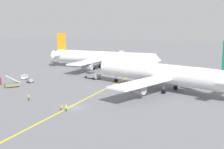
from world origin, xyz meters
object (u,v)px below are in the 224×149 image
Objects in this scene: pushback_tug at (92,75)px; ground_crew_marshaller_foreground at (66,108)px; airliner_at_gate_left at (103,58)px; gse_stair_truck_yellow at (12,84)px; gse_baggage_cart_trailing at (25,77)px; jet_bridge at (119,55)px; airliner_being_pushed at (162,74)px; gse_gpu_cart_small at (30,81)px; ground_crew_wing_walker_right at (61,107)px; ground_crew_ramp_agent_by_cones at (29,97)px.

pushback_tug reaches higher than ground_crew_marshaller_foreground.
airliner_at_gate_left is 48.23m from gse_stair_truck_yellow.
airliner_at_gate_left reaches higher than ground_crew_marshaller_foreground.
jet_bridge is at bearing 70.67° from gse_baggage_cart_trailing.
airliner_being_pushed reaches higher than ground_crew_marshaller_foreground.
gse_baggage_cart_trailing is at bearing 106.27° from gse_stair_truck_yellow.
gse_baggage_cart_trailing is at bearing -120.00° from airliner_at_gate_left.
ground_crew_marshaller_foreground is (28.59, -19.69, -0.17)m from gse_stair_truck_yellow.
gse_gpu_cart_small reaches higher than ground_crew_wing_walker_right.
pushback_tug is 2.97× the size of gse_baggage_cart_trailing.
gse_gpu_cart_small is 37.67m from ground_crew_wing_walker_right.
gse_gpu_cart_small reaches higher than ground_crew_ramp_agent_by_cones.
ground_crew_marshaller_foreground is (27.04, -27.65, 0.07)m from gse_gpu_cart_small.
pushback_tug is 29.28m from gse_stair_truck_yellow.
airliner_being_pushed reaches higher than airliner_at_gate_left.
pushback_tug is at bearing 48.97° from gse_stair_truck_yellow.
gse_baggage_cart_trailing is 45.97m from ground_crew_marshaller_foreground.
gse_baggage_cart_trailing is (-50.42, 3.61, -4.38)m from airliner_being_pushed.
gse_stair_truck_yellow reaches higher than pushback_tug.
ground_crew_wing_walker_right is at bearing -46.87° from gse_gpu_cart_small.
pushback_tug is 35.79m from ground_crew_ramp_agent_by_cones.
gse_stair_truck_yellow is at bearing -101.06° from gse_gpu_cart_small.
gse_stair_truck_yellow is 2.74× the size of ground_crew_ramp_agent_by_cones.
airliner_being_pushed is at bearing -4.10° from gse_baggage_cart_trailing.
airliner_at_gate_left is 24.21m from pushback_tug.
ground_crew_wing_walker_right is at bearing -123.80° from airliner_being_pushed.
jet_bridge is at bearing 117.09° from airliner_being_pushed.
gse_stair_truck_yellow is 13.49m from gse_baggage_cart_trailing.
ground_crew_ramp_agent_by_cones is 1.03× the size of ground_crew_marshaller_foreground.
gse_gpu_cart_small is 7.31m from gse_baggage_cart_trailing.
airliner_at_gate_left is 31.37× the size of ground_crew_ramp_agent_by_cones.
airliner_at_gate_left is 20.31× the size of gse_gpu_cart_small.
gse_gpu_cart_small is 1.63× the size of ground_crew_wing_walker_right.
ground_crew_ramp_agent_by_cones is at bearing -97.34° from pushback_tug.
pushback_tug is (4.13, -23.54, -3.87)m from airliner_at_gate_left.
ground_crew_ramp_agent_by_cones reaches higher than ground_crew_marshaller_foreground.
jet_bridge reaches higher than pushback_tug.
ground_crew_marshaller_foreground is at bearing -45.64° from gse_gpu_cart_small.
gse_gpu_cart_small is at bearing -43.10° from gse_baggage_cart_trailing.
jet_bridge is (14.42, 61.33, 3.32)m from gse_gpu_cart_small.
airliner_being_pushed is 10.37× the size of gse_stair_truck_yellow.
airliner_at_gate_left is at bearing 70.24° from gse_gpu_cart_small.
jet_bridge is (-11.33, 88.82, 3.28)m from ground_crew_wing_walker_right.
ground_crew_wing_walker_right is 0.97× the size of ground_crew_marshaller_foreground.
ground_crew_ramp_agent_by_cones is at bearing -58.49° from gse_gpu_cart_small.
airliner_being_pushed is 29.89× the size of ground_crew_wing_walker_right.
airliner_being_pushed is 47.75m from gse_stair_truck_yellow.
gse_stair_truck_yellow is at bearing 137.53° from ground_crew_ramp_agent_by_cones.
airliner_being_pushed reaches higher than pushback_tug.
ground_crew_ramp_agent_by_cones is (-12.66, 6.13, 0.05)m from ground_crew_wing_walker_right.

